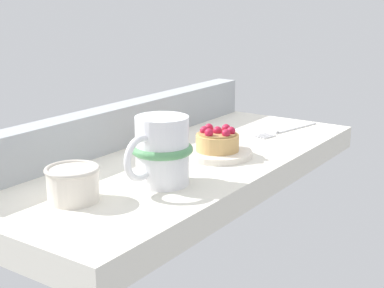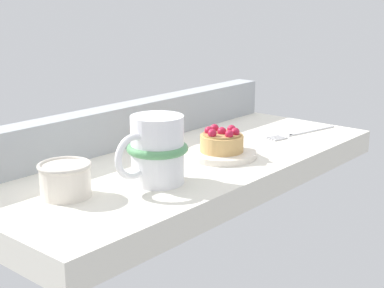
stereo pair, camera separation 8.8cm
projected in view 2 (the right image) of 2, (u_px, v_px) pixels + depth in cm
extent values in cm
cube|color=silver|center=(187.00, 169.00, 96.20)|extent=(74.53, 31.65, 4.25)
cube|color=#9EA3A8|center=(130.00, 124.00, 103.21)|extent=(73.04, 4.48, 7.31)
cylinder|color=silver|center=(222.00, 154.00, 95.40)|extent=(11.68, 11.68, 1.02)
cylinder|color=silver|center=(222.00, 155.00, 95.47)|extent=(6.43, 6.43, 0.51)
cylinder|color=tan|center=(222.00, 143.00, 94.91)|extent=(7.25, 7.25, 2.74)
cylinder|color=#AB854F|center=(222.00, 134.00, 94.51)|extent=(6.38, 6.38, 0.30)
sphere|color=#B71938|center=(222.00, 132.00, 94.39)|extent=(1.53, 1.53, 1.53)
sphere|color=#B71938|center=(232.00, 129.00, 95.91)|extent=(1.50, 1.50, 1.50)
sphere|color=#B71938|center=(215.00, 128.00, 96.61)|extent=(1.49, 1.49, 1.49)
sphere|color=#B71938|center=(209.00, 131.00, 94.87)|extent=(1.48, 1.48, 1.48)
sphere|color=#B71938|center=(212.00, 133.00, 92.66)|extent=(1.46, 1.46, 1.46)
sphere|color=#B71938|center=(229.00, 134.00, 92.35)|extent=(1.39, 1.39, 1.39)
sphere|color=#B71938|center=(235.00, 132.00, 93.76)|extent=(1.45, 1.45, 1.45)
cylinder|color=white|center=(157.00, 150.00, 81.64)|extent=(7.65, 7.65, 9.90)
torus|color=#569960|center=(157.00, 148.00, 81.59)|extent=(8.87, 8.87, 1.19)
torus|color=white|center=(133.00, 157.00, 78.12)|extent=(6.53, 0.98, 6.53)
cube|color=silver|center=(312.00, 130.00, 112.65)|extent=(12.33, 3.45, 0.60)
cube|color=silver|center=(290.00, 135.00, 109.05)|extent=(1.29, 0.81, 0.60)
cube|color=silver|center=(273.00, 136.00, 107.88)|extent=(3.47, 1.01, 0.60)
cube|color=silver|center=(275.00, 137.00, 107.31)|extent=(3.47, 1.01, 0.60)
cube|color=silver|center=(278.00, 138.00, 106.75)|extent=(3.47, 1.01, 0.60)
cube|color=silver|center=(281.00, 138.00, 106.18)|extent=(3.47, 1.01, 0.60)
cylinder|color=silver|center=(66.00, 181.00, 76.82)|extent=(6.86, 6.86, 4.38)
torus|color=beige|center=(65.00, 165.00, 76.25)|extent=(7.33, 7.33, 0.60)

